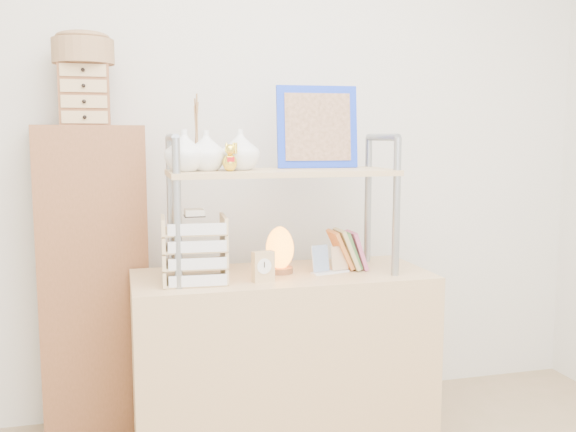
{
  "coord_description": "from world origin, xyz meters",
  "views": [
    {
      "loc": [
        -0.63,
        -1.28,
        1.31
      ],
      "look_at": [
        0.02,
        1.2,
        0.98
      ],
      "focal_mm": 40.0,
      "sensor_mm": 36.0,
      "label": 1
    }
  ],
  "objects_px": {
    "desk": "(282,362)",
    "cabinet": "(92,282)",
    "letter_tray": "(195,253)",
    "salt_lamp": "(280,249)"
  },
  "relations": [
    {
      "from": "desk",
      "to": "salt_lamp",
      "type": "height_order",
      "value": "salt_lamp"
    },
    {
      "from": "letter_tray",
      "to": "cabinet",
      "type": "bearing_deg",
      "value": 131.9
    },
    {
      "from": "desk",
      "to": "cabinet",
      "type": "relative_size",
      "value": 0.89
    },
    {
      "from": "desk",
      "to": "cabinet",
      "type": "distance_m",
      "value": 0.89
    },
    {
      "from": "letter_tray",
      "to": "salt_lamp",
      "type": "bearing_deg",
      "value": 13.26
    },
    {
      "from": "desk",
      "to": "letter_tray",
      "type": "xyz_separation_m",
      "value": [
        -0.36,
        -0.07,
        0.49
      ]
    },
    {
      "from": "letter_tray",
      "to": "salt_lamp",
      "type": "distance_m",
      "value": 0.36
    },
    {
      "from": "desk",
      "to": "salt_lamp",
      "type": "distance_m",
      "value": 0.47
    },
    {
      "from": "desk",
      "to": "letter_tray",
      "type": "relative_size",
      "value": 4.26
    },
    {
      "from": "letter_tray",
      "to": "salt_lamp",
      "type": "height_order",
      "value": "letter_tray"
    }
  ]
}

